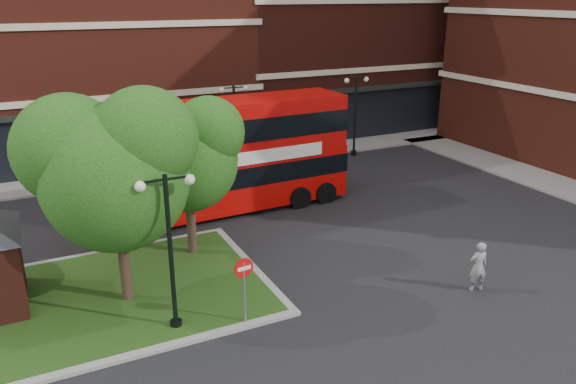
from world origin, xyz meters
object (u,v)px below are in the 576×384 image
bus (222,149)px  woman (478,266)px  car_silver (131,173)px  car_white (271,151)px

bus → woman: bus is taller
woman → car_silver: woman is taller
bus → woman: size_ratio=6.70×
bus → car_silver: bearing=118.4°
car_white → bus: bearing=134.4°
car_silver → car_white: size_ratio=0.98×
bus → woman: bearing=-66.5°
woman → car_white: woman is taller
woman → car_silver: 18.56m
woman → car_white: bearing=-76.8°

